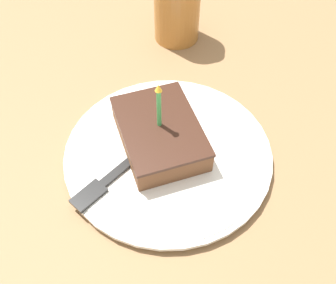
# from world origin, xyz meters

# --- Properties ---
(ground_plane) EXTENTS (2.40, 2.40, 0.04)m
(ground_plane) POSITION_xyz_m (0.00, 0.00, -0.02)
(ground_plane) COLOR olive
(ground_plane) RESTS_ON ground
(plate) EXTENTS (0.29, 0.29, 0.01)m
(plate) POSITION_xyz_m (0.01, -0.02, 0.01)
(plate) COLOR white
(plate) RESTS_ON ground_plane
(cake_slice) EXTENTS (0.10, 0.14, 0.11)m
(cake_slice) POSITION_xyz_m (-0.00, -0.00, 0.03)
(cake_slice) COLOR brown
(cake_slice) RESTS_ON plate
(fork) EXTENTS (0.16, 0.10, 0.00)m
(fork) POSITION_xyz_m (-0.07, -0.03, 0.02)
(fork) COLOR #262626
(fork) RESTS_ON plate
(bottle) EXTENTS (0.08, 0.08, 0.18)m
(bottle) POSITION_xyz_m (0.11, 0.24, 0.07)
(bottle) COLOR #B27233
(bottle) RESTS_ON ground_plane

